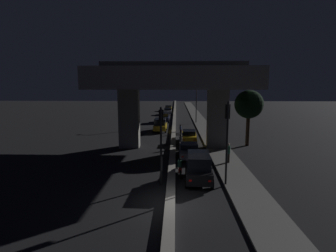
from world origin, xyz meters
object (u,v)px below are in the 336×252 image
(car_taxi_yellow_fourth_oncoming, at_px, (168,108))
(motorcycle_black_filtering_far, at_px, (180,130))
(motorcycle_red_filtering_near, at_px, (180,168))
(traffic_light_right_of_median, at_px, (227,129))
(street_lamp, at_px, (195,96))
(car_silver_third_oncoming, at_px, (168,111))
(traffic_light_left_of_median, at_px, (161,132))
(car_taxi_yellow_lead_oncoming, at_px, (160,125))
(car_grey_second, at_px, (189,150))
(pedestrian_on_sidewalk, at_px, (228,153))
(car_dark_blue_second_oncoming, at_px, (164,117))
(car_black_lead, at_px, (199,167))
(car_taxi_yellow_third, at_px, (189,136))
(motorcycle_white_filtering_mid, at_px, (181,142))

(car_taxi_yellow_fourth_oncoming, relative_size, motorcycle_black_filtering_far, 2.39)
(motorcycle_red_filtering_near, xyz_separation_m, motorcycle_black_filtering_far, (0.34, 17.37, -0.03))
(traffic_light_right_of_median, relative_size, street_lamp, 0.71)
(car_silver_third_oncoming, xyz_separation_m, motorcycle_black_filtering_far, (2.57, -24.54, -0.21))
(traffic_light_left_of_median, bearing_deg, car_taxi_yellow_lead_oncoming, 93.61)
(car_grey_second, height_order, car_silver_third_oncoming, car_silver_third_oncoming)
(pedestrian_on_sidewalk, bearing_deg, car_dark_blue_second_oncoming, 104.48)
(car_silver_third_oncoming, xyz_separation_m, pedestrian_on_sidewalk, (6.48, -38.78, 0.20))
(car_taxi_yellow_lead_oncoming, distance_m, car_taxi_yellow_fourth_oncoming, 31.64)
(traffic_light_left_of_median, height_order, motorcycle_red_filtering_near, traffic_light_left_of_median)
(traffic_light_right_of_median, height_order, car_silver_third_oncoming, traffic_light_right_of_median)
(traffic_light_right_of_median, relative_size, car_black_lead, 1.44)
(traffic_light_right_of_median, distance_m, car_grey_second, 7.99)
(car_taxi_yellow_third, bearing_deg, traffic_light_left_of_median, 171.58)
(car_grey_second, bearing_deg, traffic_light_left_of_median, 162.71)
(car_silver_third_oncoming, xyz_separation_m, motorcycle_white_filtering_mid, (2.45, -33.08, -0.15))
(motorcycle_white_filtering_mid, xyz_separation_m, pedestrian_on_sidewalk, (4.03, -5.70, 0.35))
(motorcycle_white_filtering_mid, bearing_deg, motorcycle_black_filtering_far, -2.61)
(car_grey_second, xyz_separation_m, motorcycle_red_filtering_near, (-0.95, -5.19, -0.10))
(car_grey_second, xyz_separation_m, pedestrian_on_sidewalk, (3.30, -2.05, 0.29))
(traffic_light_right_of_median, xyz_separation_m, motorcycle_white_filtering_mid, (-2.88, 10.65, -3.26))
(traffic_light_left_of_median, bearing_deg, car_silver_third_oncoming, 91.22)
(car_black_lead, height_order, car_taxi_yellow_fourth_oncoming, car_black_lead)
(car_dark_blue_second_oncoming, relative_size, motorcycle_red_filtering_near, 2.03)
(street_lamp, distance_m, car_black_lead, 29.65)
(car_black_lead, distance_m, car_taxi_yellow_fourth_oncoming, 52.20)
(car_silver_third_oncoming, distance_m, car_taxi_yellow_fourth_oncoming, 9.08)
(traffic_light_right_of_median, distance_m, motorcycle_white_filtering_mid, 11.50)
(car_taxi_yellow_third, relative_size, car_dark_blue_second_oncoming, 1.04)
(traffic_light_right_of_median, xyz_separation_m, pedestrian_on_sidewalk, (1.15, 4.95, -2.91))
(traffic_light_right_of_median, xyz_separation_m, motorcycle_red_filtering_near, (-3.11, 1.82, -3.30))
(traffic_light_right_of_median, xyz_separation_m, car_taxi_yellow_lead_oncoming, (-5.74, 21.17, -2.89))
(motorcycle_white_filtering_mid, distance_m, motorcycle_black_filtering_far, 8.54)
(car_taxi_yellow_lead_oncoming, bearing_deg, car_grey_second, 15.21)
(motorcycle_red_filtering_near, distance_m, motorcycle_white_filtering_mid, 8.83)
(traffic_light_left_of_median, height_order, car_taxi_yellow_third, traffic_light_left_of_median)
(car_black_lead, height_order, car_taxi_yellow_lead_oncoming, car_black_lead)
(car_silver_third_oncoming, height_order, motorcycle_black_filtering_far, car_silver_third_oncoming)
(car_dark_blue_second_oncoming, distance_m, car_silver_third_oncoming, 12.87)
(motorcycle_white_filtering_mid, height_order, pedestrian_on_sidewalk, pedestrian_on_sidewalk)
(car_dark_blue_second_oncoming, relative_size, motorcycle_white_filtering_mid, 2.05)
(car_grey_second, bearing_deg, car_black_lead, -176.09)
(car_grey_second, bearing_deg, motorcycle_red_filtering_near, 170.17)
(car_taxi_yellow_lead_oncoming, xyz_separation_m, car_silver_third_oncoming, (0.40, 22.56, -0.22))
(car_taxi_yellow_lead_oncoming, height_order, motorcycle_white_filtering_mid, car_taxi_yellow_lead_oncoming)
(car_black_lead, xyz_separation_m, car_taxi_yellow_lead_oncoming, (-3.96, 20.44, -0.04))
(traffic_light_right_of_median, distance_m, pedestrian_on_sidewalk, 5.86)
(car_taxi_yellow_lead_oncoming, height_order, car_dark_blue_second_oncoming, car_taxi_yellow_lead_oncoming)
(car_silver_third_oncoming, bearing_deg, street_lamp, 20.34)
(car_dark_blue_second_oncoming, xyz_separation_m, motorcycle_black_filtering_far, (2.78, -11.67, -0.32))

